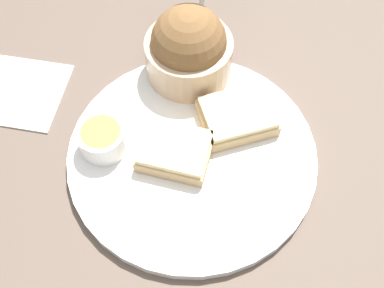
# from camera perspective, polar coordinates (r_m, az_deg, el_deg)

# --- Properties ---
(ground_plane) EXTENTS (4.00, 4.00, 0.00)m
(ground_plane) POSITION_cam_1_polar(r_m,az_deg,el_deg) (0.61, -0.00, -1.65)
(ground_plane) COLOR brown
(dinner_plate) EXTENTS (0.31, 0.31, 0.01)m
(dinner_plate) POSITION_cam_1_polar(r_m,az_deg,el_deg) (0.60, -0.00, -1.32)
(dinner_plate) COLOR white
(dinner_plate) RESTS_ON ground_plane
(salad_bowl) EXTENTS (0.12, 0.12, 0.10)m
(salad_bowl) POSITION_cam_1_polar(r_m,az_deg,el_deg) (0.64, -0.39, 11.22)
(salad_bowl) COLOR tan
(salad_bowl) RESTS_ON dinner_plate
(sauce_ramekin) EXTENTS (0.06, 0.06, 0.03)m
(sauce_ramekin) POSITION_cam_1_polar(r_m,az_deg,el_deg) (0.59, -10.59, 0.68)
(sauce_ramekin) COLOR white
(sauce_ramekin) RESTS_ON dinner_plate
(cheese_toast_near) EXTENTS (0.09, 0.07, 0.03)m
(cheese_toast_near) POSITION_cam_1_polar(r_m,az_deg,el_deg) (0.61, 5.38, 3.29)
(cheese_toast_near) COLOR tan
(cheese_toast_near) RESTS_ON dinner_plate
(cheese_toast_far) EXTENTS (0.11, 0.10, 0.03)m
(cheese_toast_far) POSITION_cam_1_polar(r_m,az_deg,el_deg) (0.58, -1.99, -0.93)
(cheese_toast_far) COLOR tan
(cheese_toast_far) RESTS_ON dinner_plate
(napkin) EXTENTS (0.18, 0.16, 0.01)m
(napkin) POSITION_cam_1_polar(r_m,az_deg,el_deg) (0.71, -20.61, 6.00)
(napkin) COLOR white
(napkin) RESTS_ON ground_plane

